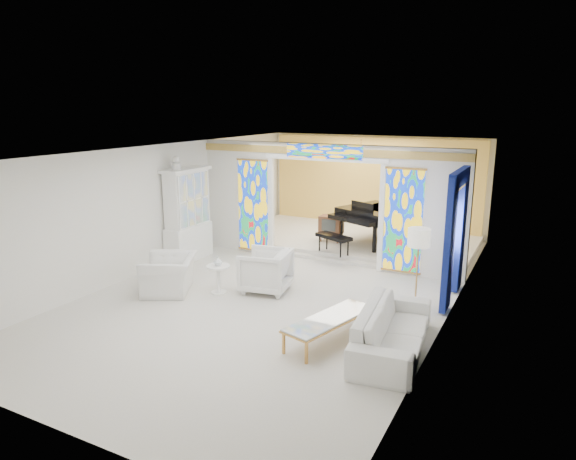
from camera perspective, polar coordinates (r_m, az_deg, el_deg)
The scene contains 24 objects.
floor at distance 11.54m, azimuth 0.04°, elevation -6.12°, with size 12.00×12.00×0.00m, color silver.
ceiling at distance 10.90m, azimuth 0.04°, elevation 8.89°, with size 7.00×12.00×0.02m, color silver.
wall_back at distance 16.60m, azimuth 9.60°, elevation 5.14°, with size 7.00×0.02×3.00m, color silver.
wall_front at distance 6.63m, azimuth -24.78°, elevation -8.99°, with size 7.00×0.02×3.00m, color silver.
wall_left at distance 13.07m, azimuth -13.75°, elevation 2.66°, with size 0.02×12.00×3.00m, color silver.
wall_right at distance 10.06m, azimuth 18.05°, elevation -0.87°, with size 0.02×12.00×3.00m, color silver.
partition_wall at distance 12.87m, azimuth 4.12°, elevation 3.54°, with size 7.00×0.22×3.00m.
stained_glass_left at distance 13.75m, azimuth -3.88°, elevation 2.71°, with size 0.90×0.04×2.40m, color gold.
stained_glass_right at distance 12.20m, azimuth 12.68°, elevation 0.98°, with size 0.90×0.04×2.40m, color gold.
stained_glass_transom at distance 12.62m, azimuth 4.02°, elevation 8.69°, with size 2.00×0.04×0.34m, color gold.
alcove_platform at distance 15.12m, azimuth 7.17°, elevation -1.07°, with size 6.80×3.80×0.18m, color silver.
gold_curtain_back at distance 16.49m, azimuth 9.48°, elevation 5.09°, with size 6.70×0.10×2.90m, color gold.
chandelier at distance 14.53m, azimuth 8.07°, elevation 8.18°, with size 0.48×0.48×0.30m, color #BE8A42.
blue_drapes at distance 10.73m, azimuth 18.19°, elevation 0.43°, with size 0.14×1.85×2.65m.
china_cabinet at distance 13.41m, azimuth -11.09°, elevation 1.62°, with size 0.56×1.46×2.72m.
armchair_left at distance 11.32m, azimuth -13.04°, elevation -4.81°, with size 1.20×1.05×0.78m, color white.
armchair_right at distance 11.05m, azimuth -2.51°, elevation -4.54°, with size 0.98×1.01×0.92m, color silver.
sofa at distance 8.66m, azimuth 11.54°, elevation -10.79°, with size 2.51×0.98×0.73m, color silver.
side_table at distance 11.03m, azimuth -7.75°, elevation -4.99°, with size 0.56×0.56×0.62m.
vase at distance 10.93m, azimuth -7.80°, elevation -3.45°, with size 0.18×0.18×0.19m, color silver.
coffee_table at distance 8.84m, azimuth 4.73°, elevation -9.85°, with size 1.09×1.99×0.43m.
floor_lamp at distance 9.77m, azimuth 14.34°, elevation -1.29°, with size 0.54×0.54×1.71m.
grand_piano at distance 14.33m, azimuth 10.57°, elevation 1.75°, with size 2.69×3.17×1.22m.
tv_console at distance 14.41m, azimuth 4.82°, elevation 0.57°, with size 0.65×0.46×0.73m.
Camera 1 is at (4.97, -9.66, 3.91)m, focal length 32.00 mm.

